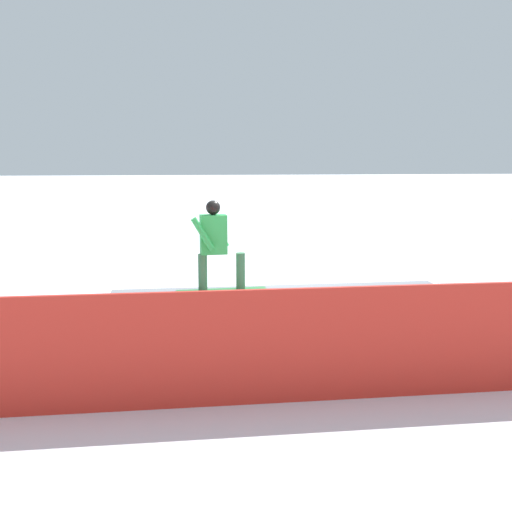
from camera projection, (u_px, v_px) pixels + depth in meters
ground_plane at (278, 326)px, 9.99m from camera, size 120.00×120.00×0.00m
grind_box at (278, 309)px, 9.95m from camera, size 5.22×0.83×0.60m
snowboarder at (215, 243)px, 9.63m from camera, size 1.43×0.48×1.41m
safety_fence at (313, 345)px, 6.92m from camera, size 11.20×0.52×1.29m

